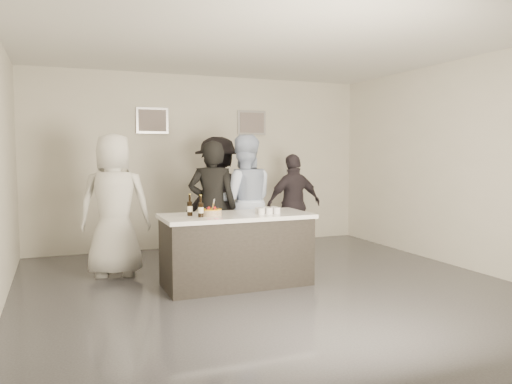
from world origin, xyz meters
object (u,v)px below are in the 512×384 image
cake (212,212)px  beer_bottle_b (201,206)px  person_guest_right (294,204)px  person_main_blue (243,202)px  person_guest_back (218,197)px  person_main_black (213,207)px  beer_bottle_a (190,205)px  bar_counter (236,250)px  person_guest_left (114,205)px

cake → beer_bottle_b: 0.21m
cake → person_guest_right: 2.35m
person_main_blue → person_guest_back: (-0.11, 0.88, -0.01)m
person_main_black → cake: bearing=93.9°
beer_bottle_b → person_guest_right: person_guest_right is taller
cake → beer_bottle_a: 0.28m
beer_bottle_b → person_main_blue: bearing=47.1°
beer_bottle_b → person_guest_right: 2.55m
beer_bottle_b → person_guest_right: size_ratio=0.16×
person_main_black → person_guest_right: person_main_black is taller
bar_counter → cake: 0.59m
beer_bottle_a → beer_bottle_b: bearing=-62.4°
person_guest_right → person_main_black: bearing=21.5°
person_main_blue → person_main_black: bearing=27.9°
cake → person_guest_right: bearing=38.6°
beer_bottle_a → person_guest_back: 1.91m
beer_bottle_a → person_guest_right: person_guest_right is taller
beer_bottle_a → person_main_black: size_ratio=0.14×
bar_counter → person_main_black: person_main_black is taller
person_guest_back → person_main_blue: bearing=72.5°
beer_bottle_b → person_guest_back: 2.02m
beer_bottle_b → bar_counter: bearing=13.8°
cake → person_guest_back: person_guest_back is taller
beer_bottle_a → person_main_black: person_main_black is taller
cake → person_guest_back: size_ratio=0.13×
cake → beer_bottle_a: size_ratio=0.93×
cake → beer_bottle_a: (-0.25, 0.07, 0.09)m
bar_counter → beer_bottle_b: beer_bottle_b is taller
person_main_blue → person_guest_back: size_ratio=1.01×
beer_bottle_b → person_main_blue: 1.33m
person_main_black → person_guest_right: size_ratio=1.11×
beer_bottle_a → person_main_blue: size_ratio=0.14×
bar_counter → person_guest_back: size_ratio=0.97×
person_main_black → person_main_blue: (0.51, 0.14, 0.05)m
person_main_black → person_main_blue: person_main_blue is taller
cake → person_main_black: bearing=72.5°
bar_counter → person_main_blue: bearing=64.2°
bar_counter → person_guest_left: person_guest_left is taller
bar_counter → person_main_blue: size_ratio=0.97×
beer_bottle_a → person_main_blue: bearing=39.0°
person_guest_right → person_guest_back: person_guest_back is taller
person_guest_left → person_main_black: bearing=178.9°
beer_bottle_a → person_main_blue: person_main_blue is taller
bar_counter → person_main_black: 0.86m
bar_counter → person_main_black: (-0.09, 0.72, 0.46)m
person_guest_right → person_guest_back: (-1.20, 0.30, 0.13)m
person_main_black → person_guest_back: person_guest_back is taller
bar_counter → person_guest_left: (-1.37, 1.04, 0.51)m
beer_bottle_a → person_guest_right: (2.09, 1.39, -0.21)m
bar_counter → beer_bottle_b: bearing=-166.2°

